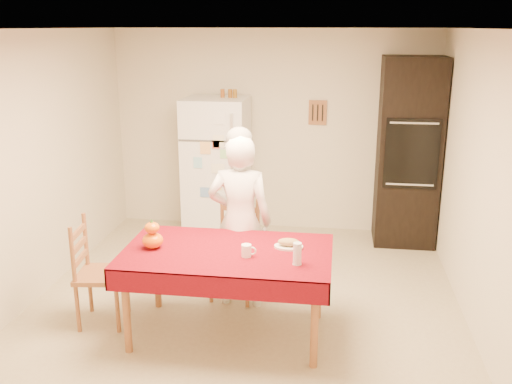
% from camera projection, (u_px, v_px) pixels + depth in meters
% --- Properties ---
extents(floor, '(4.50, 4.50, 0.00)m').
position_uv_depth(floor, '(245.00, 305.00, 5.36)').
color(floor, tan).
rests_on(floor, ground).
extents(room_shell, '(4.02, 4.52, 2.51)m').
position_uv_depth(room_shell, '(244.00, 135.00, 4.90)').
color(room_shell, beige).
rests_on(room_shell, ground).
extents(refrigerator, '(0.75, 0.74, 1.70)m').
position_uv_depth(refrigerator, '(217.00, 168.00, 6.99)').
color(refrigerator, white).
rests_on(refrigerator, floor).
extents(oven_cabinet, '(0.70, 0.62, 2.20)m').
position_uv_depth(oven_cabinet, '(408.00, 152.00, 6.65)').
color(oven_cabinet, black).
rests_on(oven_cabinet, floor).
extents(dining_table, '(1.70, 1.00, 0.76)m').
position_uv_depth(dining_table, '(227.00, 258.00, 4.67)').
color(dining_table, brown).
rests_on(dining_table, floor).
extents(chair_far, '(0.47, 0.46, 0.95)m').
position_uv_depth(chair_far, '(237.00, 245.00, 5.44)').
color(chair_far, brown).
rests_on(chair_far, floor).
extents(chair_left, '(0.45, 0.47, 0.95)m').
position_uv_depth(chair_left, '(93.00, 268.00, 4.92)').
color(chair_left, brown).
rests_on(chair_left, floor).
extents(seated_woman, '(0.60, 0.39, 1.62)m').
position_uv_depth(seated_woman, '(240.00, 221.00, 5.19)').
color(seated_woman, white).
rests_on(seated_woman, floor).
extents(coffee_mug, '(0.08, 0.08, 0.10)m').
position_uv_depth(coffee_mug, '(246.00, 251.00, 4.51)').
color(coffee_mug, white).
rests_on(coffee_mug, dining_table).
extents(pumpkin_lower, '(0.17, 0.17, 0.13)m').
position_uv_depth(pumpkin_lower, '(153.00, 240.00, 4.68)').
color(pumpkin_lower, red).
rests_on(pumpkin_lower, dining_table).
extents(pumpkin_upper, '(0.12, 0.12, 0.09)m').
position_uv_depth(pumpkin_upper, '(152.00, 228.00, 4.65)').
color(pumpkin_upper, '#C84E04').
rests_on(pumpkin_upper, pumpkin_lower).
extents(wine_glass, '(0.07, 0.07, 0.18)m').
position_uv_depth(wine_glass, '(297.00, 254.00, 4.35)').
color(wine_glass, silver).
rests_on(wine_glass, dining_table).
extents(bread_plate, '(0.24, 0.24, 0.02)m').
position_uv_depth(bread_plate, '(289.00, 247.00, 4.70)').
color(bread_plate, white).
rests_on(bread_plate, dining_table).
extents(bread_loaf, '(0.18, 0.10, 0.06)m').
position_uv_depth(bread_loaf, '(289.00, 242.00, 4.69)').
color(bread_loaf, '#A57E51').
rests_on(bread_loaf, bread_plate).
extents(spice_jar_left, '(0.05, 0.05, 0.10)m').
position_uv_depth(spice_jar_left, '(223.00, 93.00, 6.78)').
color(spice_jar_left, '#944C1A').
rests_on(spice_jar_left, refrigerator).
extents(spice_jar_mid, '(0.05, 0.05, 0.10)m').
position_uv_depth(spice_jar_mid, '(230.00, 93.00, 6.76)').
color(spice_jar_mid, brown).
rests_on(spice_jar_mid, refrigerator).
extents(spice_jar_right, '(0.05, 0.05, 0.10)m').
position_uv_depth(spice_jar_right, '(235.00, 94.00, 6.76)').
color(spice_jar_right, brown).
rests_on(spice_jar_right, refrigerator).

